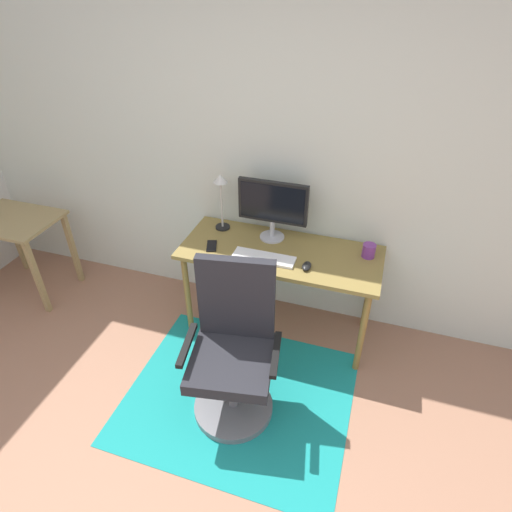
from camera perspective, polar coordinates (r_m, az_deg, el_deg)
The scene contains 11 objects.
wall_back at distance 3.08m, azimuth 2.52°, elevation 13.58°, with size 6.00×0.10×2.60m, color silver.
area_rug at distance 3.02m, azimuth -2.31°, elevation -18.19°, with size 1.46×1.23×0.01m, color #17847F.
desk at distance 3.05m, azimuth 3.24°, elevation -0.58°, with size 1.41×0.58×0.73m.
monitor at distance 3.01m, azimuth 2.25°, elevation 6.83°, with size 0.50×0.18×0.45m.
keyboard at distance 2.91m, azimuth 1.06°, elevation -0.21°, with size 0.43×0.13×0.02m, color white.
computer_mouse at distance 2.84m, azimuth 6.77°, elevation -1.34°, with size 0.06×0.10×0.03m, color black.
coffee_cup at distance 3.01m, azimuth 14.82°, elevation 0.69°, with size 0.09×0.09×0.10m, color #71327F.
cell_phone at distance 3.06m, azimuth -5.94°, elevation 1.35°, with size 0.07×0.14×0.01m, color black.
desk_lamp at distance 3.12m, azimuth -4.71°, elevation 8.63°, with size 0.11×0.11×0.44m.
office_chair at distance 2.67m, azimuth -3.02°, elevation -13.10°, with size 0.62×0.56×1.05m.
side_table at distance 4.01m, azimuth -29.28°, elevation 2.78°, with size 0.69×0.52×0.71m.
Camera 1 is at (0.76, -0.57, 2.42)m, focal length 29.97 mm.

